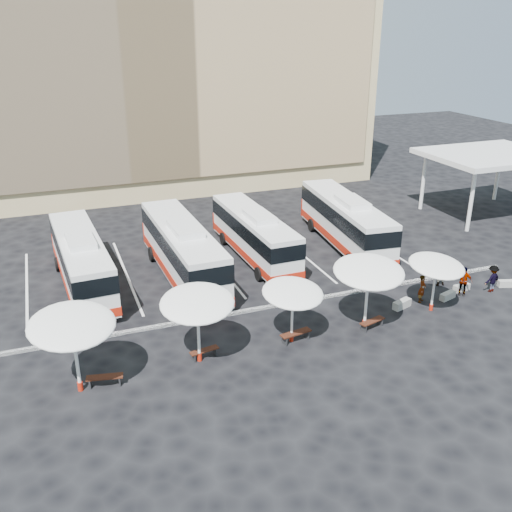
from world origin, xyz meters
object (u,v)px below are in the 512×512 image
object	(u,v)px
wood_bench_2	(296,334)
wood_bench_0	(105,378)
wood_bench_3	(372,322)
passenger_1	(439,273)
sunshade_4	(437,266)
bus_1	(182,249)
passenger_3	(492,279)
conc_bench_1	(448,296)
sunshade_3	(369,272)
conc_bench_2	(461,288)
conc_bench_0	(402,304)
sunshade_1	(197,303)
wood_bench_1	(204,352)
passenger_0	(422,289)
bus_3	(345,220)
sunshade_0	(72,326)
passenger_2	(463,281)
bus_0	(81,260)
bus_2	(254,233)
sunshade_2	(293,293)
conc_bench_3	(507,283)

from	to	relation	value
wood_bench_2	wood_bench_0	bearing A→B (deg)	-177.07
wood_bench_3	passenger_1	size ratio (longest dim) A/B	0.99
sunshade_4	wood_bench_2	xyz separation A→B (m)	(-8.51, -0.38, -2.32)
bus_1	passenger_3	bearing A→B (deg)	-28.25
bus_1	wood_bench_2	size ratio (longest dim) A/B	7.02
wood_bench_3	conc_bench_1	xyz separation A→B (m)	(5.96, 1.43, -0.15)
sunshade_3	conc_bench_2	bearing A→B (deg)	13.23
conc_bench_0	conc_bench_1	distance (m)	3.14
bus_1	conc_bench_2	bearing A→B (deg)	-28.55
sunshade_1	wood_bench_1	world-z (taller)	sunshade_1
sunshade_3	bus_1	bearing A→B (deg)	127.63
bus_1	conc_bench_0	xyz separation A→B (m)	(10.55, -8.40, -1.72)
passenger_3	passenger_0	bearing A→B (deg)	-13.76
wood_bench_2	passenger_3	distance (m)	13.41
sunshade_1	conc_bench_2	bearing A→B (deg)	6.24
sunshade_3	passenger_3	bearing A→B (deg)	6.92
bus_3	conc_bench_2	world-z (taller)	bus_3
wood_bench_3	conc_bench_0	world-z (taller)	wood_bench_3
wood_bench_2	wood_bench_3	world-z (taller)	wood_bench_2
sunshade_0	passenger_2	distance (m)	22.22
bus_0	bus_2	bearing A→B (deg)	0.41
bus_2	wood_bench_3	bearing A→B (deg)	-79.53
bus_1	wood_bench_2	xyz separation A→B (m)	(3.42, -9.60, -1.55)
wood_bench_0	passenger_2	size ratio (longest dim) A/B	0.94
wood_bench_0	wood_bench_2	distance (m)	9.53
bus_2	conc_bench_2	world-z (taller)	bus_2
bus_2	conc_bench_0	xyz separation A→B (m)	(5.22, -9.91, -1.54)
bus_2	wood_bench_1	size ratio (longest dim) A/B	7.41
bus_1	sunshade_0	world-z (taller)	sunshade_0
bus_2	sunshade_2	distance (m)	11.27
wood_bench_1	conc_bench_1	bearing A→B (deg)	3.99
bus_2	passenger_1	bearing A→B (deg)	-43.35
sunshade_1	sunshade_3	world-z (taller)	sunshade_3
bus_3	sunshade_3	xyz separation A→B (m)	(-4.83, -11.03, 1.32)
bus_0	passenger_2	world-z (taller)	bus_0
conc_bench_3	wood_bench_3	bearing A→B (deg)	-171.66
wood_bench_3	passenger_0	world-z (taller)	passenger_0
conc_bench_2	passenger_0	xyz separation A→B (m)	(-3.15, -0.36, 0.62)
bus_2	wood_bench_3	distance (m)	11.68
conc_bench_2	conc_bench_1	bearing A→B (deg)	-157.39
bus_1	sunshade_0	xyz separation A→B (m)	(-7.16, -10.06, 1.31)
sunshade_2	passenger_3	distance (m)	13.72
bus_1	bus_3	xyz separation A→B (m)	(12.23, 1.42, -0.03)
bus_3	sunshade_0	size ratio (longest dim) A/B	2.72
passenger_0	passenger_1	distance (m)	2.81
passenger_0	bus_1	bearing A→B (deg)	106.75
conc_bench_2	passenger_0	world-z (taller)	passenger_0
wood_bench_1	wood_bench_0	bearing A→B (deg)	-172.35
sunshade_3	passenger_3	size ratio (longest dim) A/B	2.73
sunshade_2	sunshade_4	distance (m)	8.71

